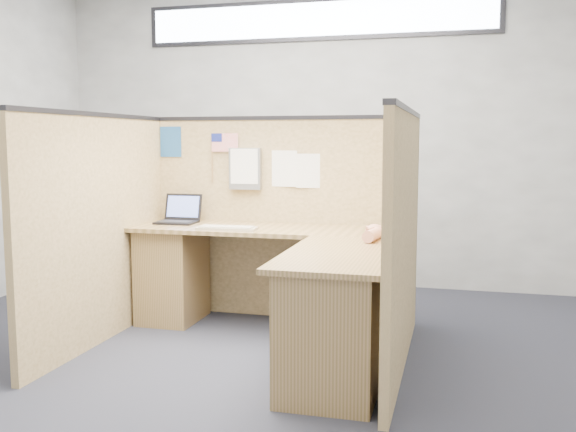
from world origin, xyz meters
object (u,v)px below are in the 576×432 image
(l_desk, at_px, (278,287))
(laptop, at_px, (180,216))
(mouse, at_px, (375,232))
(keyboard, at_px, (227,228))

(l_desk, height_order, laptop, laptop)
(l_desk, height_order, mouse, mouse)
(laptop, distance_m, keyboard, 0.58)
(l_desk, relative_size, keyboard, 4.64)
(l_desk, xyz_separation_m, laptop, (-0.91, 0.49, 0.39))
(keyboard, xyz_separation_m, mouse, (1.02, 0.00, 0.01))
(mouse, bearing_deg, keyboard, 180.00)
(l_desk, distance_m, keyboard, 0.58)
(l_desk, bearing_deg, laptop, 151.80)
(keyboard, bearing_deg, mouse, -2.71)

